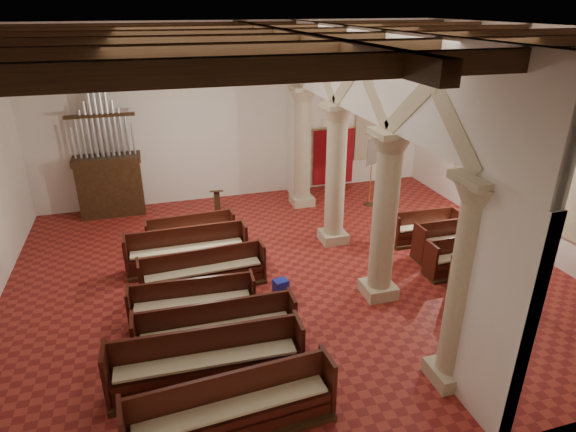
{
  "coord_description": "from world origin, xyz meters",
  "views": [
    {
      "loc": [
        -3.11,
        -10.39,
        6.5
      ],
      "look_at": [
        0.11,
        0.5,
        1.45
      ],
      "focal_mm": 30.0,
      "sensor_mm": 36.0,
      "label": 1
    }
  ],
  "objects_px": {
    "pipe_organ": "(109,175)",
    "aisle_pew_0": "(486,279)",
    "processional_banner": "(370,183)",
    "nave_pew_0": "(233,416)",
    "lectern": "(217,206)"
  },
  "relations": [
    {
      "from": "pipe_organ",
      "to": "aisle_pew_0",
      "type": "distance_m",
      "value": 11.72
    },
    {
      "from": "processional_banner",
      "to": "nave_pew_0",
      "type": "distance_m",
      "value": 10.48
    },
    {
      "from": "processional_banner",
      "to": "lectern",
      "type": "bearing_deg",
      "value": 151.86
    },
    {
      "from": "nave_pew_0",
      "to": "aisle_pew_0",
      "type": "xyz_separation_m",
      "value": [
        6.68,
        2.47,
        -0.03
      ]
    },
    {
      "from": "lectern",
      "to": "processional_banner",
      "type": "xyz_separation_m",
      "value": [
        5.26,
        -0.33,
        0.38
      ]
    },
    {
      "from": "nave_pew_0",
      "to": "aisle_pew_0",
      "type": "height_order",
      "value": "nave_pew_0"
    },
    {
      "from": "pipe_organ",
      "to": "lectern",
      "type": "bearing_deg",
      "value": -23.3
    },
    {
      "from": "processional_banner",
      "to": "nave_pew_0",
      "type": "height_order",
      "value": "processional_banner"
    },
    {
      "from": "pipe_organ",
      "to": "aisle_pew_0",
      "type": "xyz_separation_m",
      "value": [
        8.87,
        -7.6,
        -1.04
      ]
    },
    {
      "from": "lectern",
      "to": "nave_pew_0",
      "type": "relative_size",
      "value": 0.31
    },
    {
      "from": "lectern",
      "to": "processional_banner",
      "type": "bearing_deg",
      "value": 4.54
    },
    {
      "from": "aisle_pew_0",
      "to": "processional_banner",
      "type": "bearing_deg",
      "value": 96.09
    },
    {
      "from": "pipe_organ",
      "to": "aisle_pew_0",
      "type": "bearing_deg",
      "value": -40.61
    },
    {
      "from": "lectern",
      "to": "processional_banner",
      "type": "relative_size",
      "value": 0.41
    },
    {
      "from": "lectern",
      "to": "aisle_pew_0",
      "type": "bearing_deg",
      "value": -39.77
    }
  ]
}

